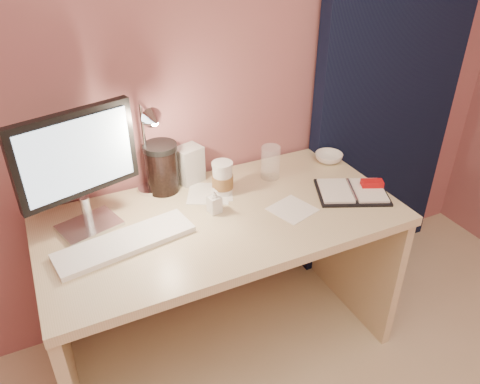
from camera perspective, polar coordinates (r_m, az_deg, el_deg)
name	(u,v)px	position (r m, az deg, el deg)	size (l,w,h in m)	color
room	(379,61)	(2.38, 16.55, 15.03)	(3.50, 3.50, 3.50)	#C6B28E
desk	(216,250)	(2.02, -2.91, -7.05)	(1.40, 0.70, 0.73)	beige
monitor	(76,162)	(1.71, -19.33, 3.46)	(0.43, 0.21, 0.47)	silver
keyboard	(125,242)	(1.72, -13.81, -5.97)	(0.50, 0.15, 0.02)	white
planner	(354,191)	(2.02, 13.68, 0.14)	(0.35, 0.31, 0.04)	black
paper_a	(292,209)	(1.87, 6.40, -2.12)	(0.15, 0.15, 0.00)	white
paper_b	(209,194)	(1.97, -3.83, -0.18)	(0.17, 0.17, 0.00)	white
paper_c	(214,192)	(1.97, -3.15, -0.03)	(0.15, 0.15, 0.00)	white
coffee_cup	(223,179)	(1.94, -2.14, 1.60)	(0.09, 0.09, 0.14)	silver
clear_cup	(270,162)	(2.06, 3.74, 3.64)	(0.08, 0.08, 0.15)	white
bowl	(329,157)	(2.25, 10.77, 4.16)	(0.13, 0.13, 0.04)	silver
lotion_bottle	(214,201)	(1.82, -3.15, -1.07)	(0.05, 0.05, 0.10)	silver
dark_jar	(162,170)	(1.97, -9.49, 2.65)	(0.14, 0.14, 0.19)	black
product_box	(189,164)	(2.03, -6.20, 3.36)	(0.11, 0.09, 0.16)	silver
desk_lamp	(150,144)	(1.80, -10.87, 5.73)	(0.10, 0.26, 0.42)	silver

